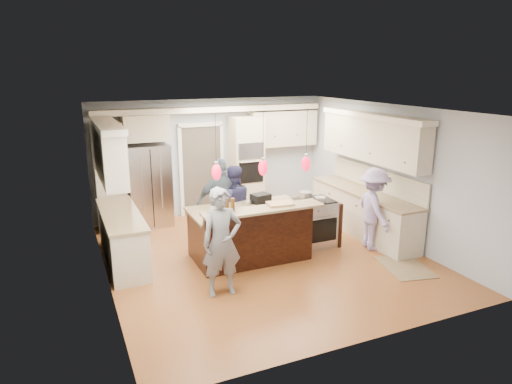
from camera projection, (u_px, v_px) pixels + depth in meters
ground_plane at (264, 256)px, 8.44m from camera, size 6.00×6.00×0.00m
room_shell at (264, 160)px, 7.97m from camera, size 5.54×6.04×2.72m
refrigerator at (149, 185)px, 9.95m from camera, size 0.90×0.70×1.80m
oven_column at (246, 165)px, 10.79m from camera, size 0.72×0.69×2.30m
back_upper_cabinets at (182, 147)px, 10.16m from camera, size 5.30×0.61×2.54m
right_counter_run at (366, 185)px, 9.38m from camera, size 0.64×3.10×2.51m
left_cabinets at (117, 206)px, 7.93m from camera, size 0.64×2.30×2.51m
kitchen_island at (250, 232)px, 8.29m from camera, size 2.10×1.46×1.12m
island_range at (315, 222)px, 8.90m from camera, size 0.82×0.71×0.92m
pendant_lights at (263, 168)px, 7.42m from camera, size 1.75×0.15×1.03m
person_bar_end at (222, 242)px, 6.85m from camera, size 0.63×0.43×1.68m
person_far_left at (233, 205)px, 8.88m from camera, size 0.86×0.72×1.58m
person_far_right at (222, 203)px, 8.78m from camera, size 1.02×0.43×1.74m
person_range_side at (374, 209)px, 8.63m from camera, size 0.79×1.12×1.58m
floor_rug at (405, 267)px, 7.98m from camera, size 0.92×1.16×0.01m
water_bottle at (213, 206)px, 7.21m from camera, size 0.08×0.08×0.29m
beer_bottle_a at (218, 206)px, 7.24m from camera, size 0.07×0.07×0.25m
beer_bottle_b at (233, 206)px, 7.22m from camera, size 0.08×0.08×0.27m
beer_bottle_c at (227, 206)px, 7.31m from camera, size 0.08×0.08×0.24m
drink_can at (234, 207)px, 7.40m from camera, size 0.08×0.08×0.12m
cutting_board at (280, 204)px, 7.77m from camera, size 0.46×0.35×0.03m
pot_large at (306, 195)px, 8.81m from camera, size 0.25×0.25×0.15m
pot_small at (320, 200)px, 8.60m from camera, size 0.21×0.21×0.11m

